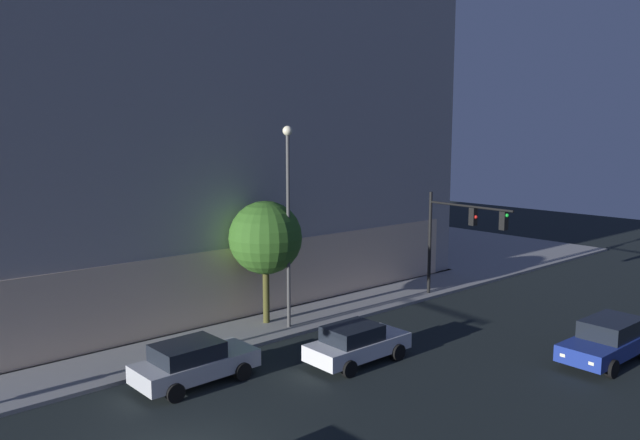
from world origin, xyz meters
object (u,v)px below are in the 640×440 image
at_px(traffic_light_far_corner, 460,227).
at_px(sidewalk_tree, 265,238).
at_px(car_white, 357,343).
at_px(modern_building, 154,102).
at_px(street_lamp_sidewalk, 288,205).
at_px(car_silver, 194,362).
at_px(car_blue, 608,340).

height_order(traffic_light_far_corner, sidewalk_tree, sidewalk_tree).
distance_m(sidewalk_tree, car_white, 7.00).
xyz_separation_m(modern_building, car_white, (-1.63, -20.11, -10.11)).
relative_size(street_lamp_sidewalk, sidewalk_tree, 1.59).
bearing_deg(street_lamp_sidewalk, car_silver, -157.86).
bearing_deg(street_lamp_sidewalk, modern_building, 85.73).
distance_m(traffic_light_far_corner, street_lamp_sidewalk, 9.87).
distance_m(modern_building, car_blue, 28.94).
bearing_deg(sidewalk_tree, street_lamp_sidewalk, -71.47).
bearing_deg(car_white, traffic_light_far_corner, 14.12).
relative_size(traffic_light_far_corner, car_blue, 1.17).
bearing_deg(car_white, modern_building, 85.37).
xyz_separation_m(sidewalk_tree, car_white, (-0.10, -6.13, -3.37)).
xyz_separation_m(traffic_light_far_corner, street_lamp_sidewalk, (-9.43, 2.44, 1.64)).
xyz_separation_m(street_lamp_sidewalk, sidewalk_tree, (-0.40, 1.20, -1.60)).
distance_m(car_silver, car_white, 6.29).
bearing_deg(car_blue, street_lamp_sidewalk, 122.21).
relative_size(modern_building, car_blue, 5.96).
distance_m(modern_building, sidewalk_tree, 15.60).
bearing_deg(traffic_light_far_corner, modern_building, 115.21).
xyz_separation_m(modern_building, traffic_light_far_corner, (8.29, -17.62, -6.78)).
bearing_deg(sidewalk_tree, traffic_light_far_corner, -20.28).
relative_size(car_silver, car_white, 1.04).
bearing_deg(car_white, sidewalk_tree, 89.10).
distance_m(traffic_light_far_corner, car_silver, 16.10).
bearing_deg(sidewalk_tree, modern_building, 83.74).
bearing_deg(car_white, car_blue, -39.89).
height_order(sidewalk_tree, car_silver, sidewalk_tree).
height_order(car_silver, car_white, car_silver).
distance_m(traffic_light_far_corner, sidewalk_tree, 10.48).
bearing_deg(car_silver, modern_building, 67.19).
distance_m(modern_building, car_silver, 21.75).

